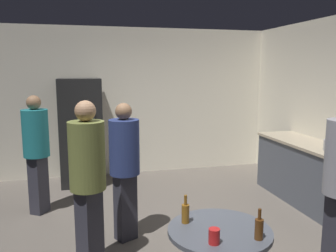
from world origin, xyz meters
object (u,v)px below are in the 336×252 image
object	(u,v)px
refrigerator	(81,132)
person_in_olive_shirt	(88,173)
plastic_cup_red	(214,236)
kettle	(331,145)
person_in_teal_shirt	(36,146)
beer_bottle_brown	(259,228)
foreground_table	(219,242)
beer_bottle_amber	(185,213)
person_in_navy_shirt	(125,162)

from	to	relation	value
refrigerator	person_in_olive_shirt	bearing A→B (deg)	-88.86
plastic_cup_red	kettle	bearing A→B (deg)	36.14
kettle	plastic_cup_red	bearing A→B (deg)	-143.86
person_in_teal_shirt	beer_bottle_brown	bearing A→B (deg)	-22.55
foreground_table	person_in_olive_shirt	distance (m)	1.38
person_in_teal_shirt	person_in_olive_shirt	xyz separation A→B (m)	(0.64, -1.57, 0.03)
beer_bottle_amber	plastic_cup_red	distance (m)	0.39
kettle	person_in_navy_shirt	world-z (taller)	person_in_navy_shirt
refrigerator	person_in_navy_shirt	size ratio (longest dim) A/B	1.14
refrigerator	person_in_olive_shirt	size ratio (longest dim) A/B	1.08
kettle	plastic_cup_red	distance (m)	2.82
beer_bottle_amber	kettle	bearing A→B (deg)	28.49
foreground_table	beer_bottle_brown	distance (m)	0.36
kettle	person_in_navy_shirt	xyz separation A→B (m)	(-2.69, 0.01, -0.05)
refrigerator	beer_bottle_brown	distance (m)	4.07
foreground_table	person_in_olive_shirt	bearing A→B (deg)	136.01
beer_bottle_brown	person_in_olive_shirt	distance (m)	1.64
kettle	person_in_olive_shirt	bearing A→B (deg)	-170.32
person_in_olive_shirt	person_in_navy_shirt	bearing A→B (deg)	98.74
beer_bottle_brown	person_in_teal_shirt	xyz separation A→B (m)	(-1.81, 2.72, 0.12)
beer_bottle_amber	person_in_navy_shirt	size ratio (longest dim) A/B	0.15
kettle	person_in_olive_shirt	world-z (taller)	person_in_olive_shirt
foreground_table	person_in_teal_shirt	xyz separation A→B (m)	(-1.60, 2.50, 0.31)
refrigerator	beer_bottle_amber	size ratio (longest dim) A/B	7.83
person_in_navy_shirt	person_in_olive_shirt	bearing A→B (deg)	-64.24
foreground_table	beer_bottle_brown	xyz separation A→B (m)	(0.21, -0.22, 0.19)
person_in_olive_shirt	beer_bottle_amber	bearing A→B (deg)	0.60
person_in_teal_shirt	person_in_navy_shirt	bearing A→B (deg)	-10.71
beer_bottle_amber	beer_bottle_brown	distance (m)	0.58
beer_bottle_brown	person_in_navy_shirt	bearing A→B (deg)	114.14
person_in_olive_shirt	foreground_table	bearing A→B (deg)	2.34
refrigerator	beer_bottle_brown	xyz separation A→B (m)	(1.22, -3.88, -0.08)
beer_bottle_brown	plastic_cup_red	distance (m)	0.34
plastic_cup_red	person_in_navy_shirt	bearing A→B (deg)	104.14
kettle	beer_bottle_brown	size ratio (longest dim) A/B	1.06
beer_bottle_brown	plastic_cup_red	size ratio (longest dim) A/B	2.09
foreground_table	person_in_navy_shirt	distance (m)	1.59
refrigerator	beer_bottle_brown	world-z (taller)	refrigerator
beer_bottle_amber	person_in_teal_shirt	size ratio (longest dim) A/B	0.14
kettle	beer_bottle_amber	size ratio (longest dim) A/B	1.06
refrigerator	person_in_navy_shirt	world-z (taller)	refrigerator
refrigerator	kettle	distance (m)	3.85
person_in_olive_shirt	person_in_navy_shirt	size ratio (longest dim) A/B	1.05
plastic_cup_red	person_in_olive_shirt	size ratio (longest dim) A/B	0.07
beer_bottle_brown	person_in_navy_shirt	xyz separation A→B (m)	(-0.75, 1.68, 0.10)
beer_bottle_amber	beer_bottle_brown	bearing A→B (deg)	-42.13
person_in_navy_shirt	plastic_cup_red	bearing A→B (deg)	-12.53
refrigerator	plastic_cup_red	distance (m)	3.97
kettle	foreground_table	xyz separation A→B (m)	(-2.14, -1.46, -0.34)
refrigerator	beer_bottle_amber	distance (m)	3.58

